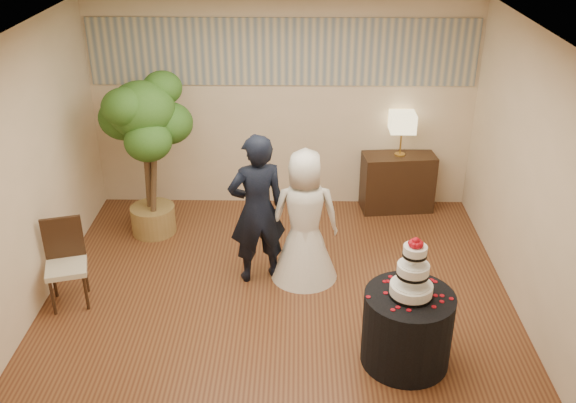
{
  "coord_description": "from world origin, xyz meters",
  "views": [
    {
      "loc": [
        0.2,
        -5.54,
        4.05
      ],
      "look_at": [
        0.1,
        0.4,
        1.05
      ],
      "focal_mm": 40.0,
      "sensor_mm": 36.0,
      "label": 1
    }
  ],
  "objects_px": {
    "cake_table": "(407,328)",
    "console": "(397,182)",
    "wedding_cake": "(413,267)",
    "ficus_tree": "(147,157)",
    "groom": "(257,209)",
    "table_lamp": "(401,134)",
    "side_chair": "(66,265)",
    "bride": "(305,216)"
  },
  "relations": [
    {
      "from": "cake_table",
      "to": "wedding_cake",
      "type": "distance_m",
      "value": 0.66
    },
    {
      "from": "console",
      "to": "side_chair",
      "type": "xyz_separation_m",
      "value": [
        -3.74,
        -2.25,
        0.07
      ]
    },
    {
      "from": "cake_table",
      "to": "ficus_tree",
      "type": "relative_size",
      "value": 0.39
    },
    {
      "from": "table_lamp",
      "to": "console",
      "type": "bearing_deg",
      "value": 0.0
    },
    {
      "from": "groom",
      "to": "bride",
      "type": "relative_size",
      "value": 1.13
    },
    {
      "from": "console",
      "to": "ficus_tree",
      "type": "xyz_separation_m",
      "value": [
        -3.17,
        -0.71,
        0.65
      ]
    },
    {
      "from": "groom",
      "to": "cake_table",
      "type": "xyz_separation_m",
      "value": [
        1.45,
        -1.39,
        -0.5
      ]
    },
    {
      "from": "bride",
      "to": "side_chair",
      "type": "xyz_separation_m",
      "value": [
        -2.48,
        -0.56,
        -0.3
      ]
    },
    {
      "from": "table_lamp",
      "to": "ficus_tree",
      "type": "xyz_separation_m",
      "value": [
        -3.17,
        -0.71,
        -0.04
      ]
    },
    {
      "from": "groom",
      "to": "ficus_tree",
      "type": "height_order",
      "value": "ficus_tree"
    },
    {
      "from": "cake_table",
      "to": "wedding_cake",
      "type": "bearing_deg",
      "value": 0.0
    },
    {
      "from": "table_lamp",
      "to": "ficus_tree",
      "type": "distance_m",
      "value": 3.25
    },
    {
      "from": "console",
      "to": "bride",
      "type": "bearing_deg",
      "value": -133.21
    },
    {
      "from": "wedding_cake",
      "to": "console",
      "type": "xyz_separation_m",
      "value": [
        0.33,
        3.11,
        -0.63
      ]
    },
    {
      "from": "groom",
      "to": "console",
      "type": "distance_m",
      "value": 2.52
    },
    {
      "from": "groom",
      "to": "table_lamp",
      "type": "bearing_deg",
      "value": -153.98
    },
    {
      "from": "cake_table",
      "to": "table_lamp",
      "type": "xyz_separation_m",
      "value": [
        0.33,
        3.11,
        0.71
      ]
    },
    {
      "from": "bride",
      "to": "ficus_tree",
      "type": "bearing_deg",
      "value": -29.29
    },
    {
      "from": "cake_table",
      "to": "console",
      "type": "xyz_separation_m",
      "value": [
        0.33,
        3.11,
        0.03
      ]
    },
    {
      "from": "groom",
      "to": "ficus_tree",
      "type": "xyz_separation_m",
      "value": [
        -1.4,
        1.02,
        0.18
      ]
    },
    {
      "from": "wedding_cake",
      "to": "groom",
      "type": "bearing_deg",
      "value": 136.24
    },
    {
      "from": "table_lamp",
      "to": "groom",
      "type": "bearing_deg",
      "value": -135.9
    },
    {
      "from": "cake_table",
      "to": "ficus_tree",
      "type": "height_order",
      "value": "ficus_tree"
    },
    {
      "from": "cake_table",
      "to": "wedding_cake",
      "type": "relative_size",
      "value": 1.37
    },
    {
      "from": "groom",
      "to": "ficus_tree",
      "type": "bearing_deg",
      "value": -54.17
    },
    {
      "from": "side_chair",
      "to": "ficus_tree",
      "type": "bearing_deg",
      "value": 53.16
    },
    {
      "from": "bride",
      "to": "table_lamp",
      "type": "xyz_separation_m",
      "value": [
        1.26,
        1.69,
        0.31
      ]
    },
    {
      "from": "cake_table",
      "to": "console",
      "type": "height_order",
      "value": "console"
    },
    {
      "from": "bride",
      "to": "table_lamp",
      "type": "relative_size",
      "value": 2.63
    },
    {
      "from": "wedding_cake",
      "to": "ficus_tree",
      "type": "bearing_deg",
      "value": 139.79
    },
    {
      "from": "cake_table",
      "to": "table_lamp",
      "type": "relative_size",
      "value": 1.41
    },
    {
      "from": "console",
      "to": "side_chair",
      "type": "distance_m",
      "value": 4.37
    },
    {
      "from": "groom",
      "to": "bride",
      "type": "xyz_separation_m",
      "value": [
        0.51,
        0.04,
        -0.1
      ]
    },
    {
      "from": "table_lamp",
      "to": "ficus_tree",
      "type": "height_order",
      "value": "ficus_tree"
    },
    {
      "from": "console",
      "to": "side_chair",
      "type": "bearing_deg",
      "value": -155.33
    },
    {
      "from": "ficus_tree",
      "to": "side_chair",
      "type": "bearing_deg",
      "value": -110.12
    },
    {
      "from": "groom",
      "to": "table_lamp",
      "type": "xyz_separation_m",
      "value": [
        1.78,
        1.72,
        0.22
      ]
    },
    {
      "from": "console",
      "to": "table_lamp",
      "type": "xyz_separation_m",
      "value": [
        -0.0,
        0.0,
        0.68
      ]
    },
    {
      "from": "groom",
      "to": "wedding_cake",
      "type": "bearing_deg",
      "value": 118.17
    },
    {
      "from": "console",
      "to": "table_lamp",
      "type": "height_order",
      "value": "table_lamp"
    },
    {
      "from": "side_chair",
      "to": "groom",
      "type": "bearing_deg",
      "value": -1.61
    },
    {
      "from": "ficus_tree",
      "to": "side_chair",
      "type": "xyz_separation_m",
      "value": [
        -0.57,
        -1.55,
        -0.57
      ]
    }
  ]
}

